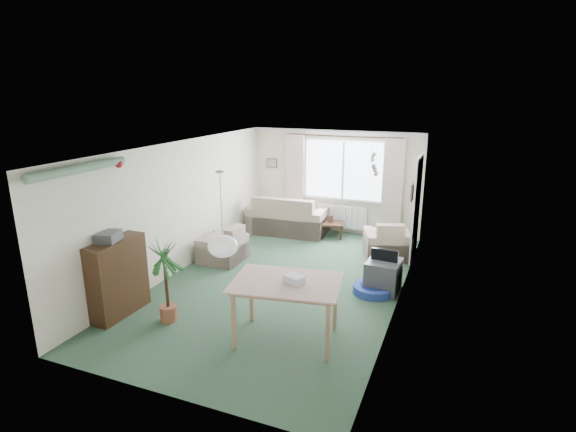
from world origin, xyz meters
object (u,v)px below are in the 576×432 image
at_px(pet_bed, 373,289).
at_px(dining_table, 287,311).
at_px(bookshelf, 118,278).
at_px(armchair_left, 222,243).
at_px(sofa, 288,214).
at_px(tv_cube, 383,276).
at_px(armchair_corner, 387,238).
at_px(houseplant, 166,281).
at_px(coffee_table, 326,230).

bearing_deg(pet_bed, dining_table, -113.69).
height_order(bookshelf, pet_bed, bookshelf).
relative_size(armchair_left, bookshelf, 0.69).
height_order(sofa, tv_cube, sofa).
height_order(sofa, armchair_left, sofa).
height_order(bookshelf, tv_cube, bookshelf).
height_order(armchair_corner, pet_bed, armchair_corner).
relative_size(houseplant, tv_cube, 2.12).
bearing_deg(pet_bed, bookshelf, -148.06).
distance_m(bookshelf, houseplant, 0.81).
bearing_deg(sofa, pet_bed, 132.05).
xyz_separation_m(dining_table, tv_cube, (0.94, 2.02, -0.15)).
distance_m(armchair_left, pet_bed, 3.11).
bearing_deg(armchair_corner, tv_cube, 79.12).
height_order(sofa, pet_bed, sofa).
bearing_deg(houseplant, coffee_table, 77.62).
xyz_separation_m(armchair_corner, dining_table, (-0.72, -3.64, 0.03)).
bearing_deg(armchair_left, bookshelf, -6.82).
relative_size(sofa, armchair_corner, 2.08).
bearing_deg(dining_table, pet_bed, 66.31).
bearing_deg(coffee_table, tv_cube, -53.95).
relative_size(armchair_left, dining_table, 0.62).
xyz_separation_m(houseplant, dining_table, (1.80, 0.18, -0.21)).
height_order(sofa, houseplant, houseplant).
distance_m(dining_table, tv_cube, 2.24).
relative_size(sofa, tv_cube, 3.07).
relative_size(armchair_corner, dining_table, 0.66).
relative_size(sofa, pet_bed, 2.66).
bearing_deg(coffee_table, sofa, 180.00).
bearing_deg(bookshelf, tv_cube, 33.92).
distance_m(armchair_corner, pet_bed, 1.81).
height_order(armchair_left, coffee_table, armchair_left).
bearing_deg(bookshelf, houseplant, 7.34).
distance_m(bookshelf, pet_bed, 4.06).
relative_size(armchair_corner, bookshelf, 0.74).
bearing_deg(sofa, houseplant, 86.15).
xyz_separation_m(sofa, tv_cube, (2.68, -2.38, -0.18)).
bearing_deg(coffee_table, bookshelf, -111.15).
bearing_deg(pet_bed, tv_cube, 52.78).
bearing_deg(houseplant, tv_cube, 38.82).
distance_m(armchair_corner, tv_cube, 1.64).
relative_size(tv_cube, pet_bed, 0.87).
height_order(armchair_left, pet_bed, armchair_left).
height_order(dining_table, tv_cube, dining_table).
relative_size(dining_table, tv_cube, 2.25).
relative_size(armchair_corner, armchair_left, 1.06).
distance_m(armchair_left, dining_table, 3.17).
distance_m(armchair_corner, dining_table, 3.71).
bearing_deg(coffee_table, armchair_left, -123.91).
distance_m(houseplant, tv_cube, 3.53).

